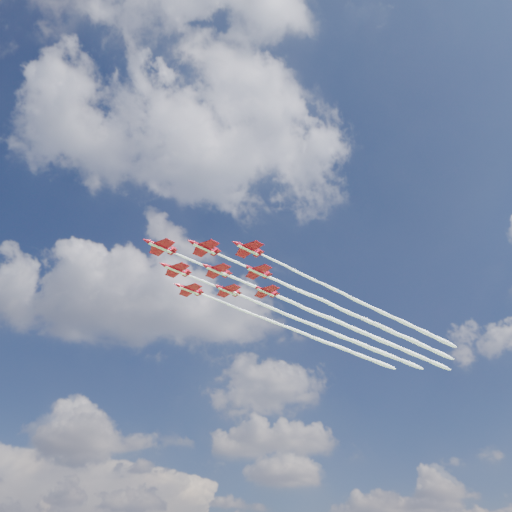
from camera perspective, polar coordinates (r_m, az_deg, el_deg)
The scene contains 9 objects.
jet_lead at distance 158.91m, azimuth 5.48°, elevation -5.87°, with size 93.31×62.51×2.46m.
jet_row2_port at distance 160.81m, azimuth 9.53°, elevation -5.90°, with size 93.31×62.51×2.46m.
jet_row2_starb at distance 169.00m, azimuth 6.03°, elevation -7.64°, with size 93.31×62.51×2.46m.
jet_row3_port at distance 163.49m, azimuth 13.46°, elevation -5.89°, with size 93.31×62.51×2.46m.
jet_row3_centre at distance 170.98m, azimuth 9.84°, elevation -7.64°, with size 93.31×62.51×2.46m.
jet_row3_starb at distance 179.24m, azimuth 6.52°, elevation -9.21°, with size 93.31×62.51×2.46m.
jet_row4_port at distance 173.70m, azimuth 13.56°, elevation -7.61°, with size 93.31×62.51×2.46m.
jet_row4_starb at distance 181.30m, azimuth 10.13°, elevation -9.19°, with size 93.31×62.51×2.46m.
jet_tail at distance 184.05m, azimuth 13.64°, elevation -9.14°, with size 93.31×62.51×2.46m.
Camera 1 is at (-10.56, -119.05, 9.36)m, focal length 35.00 mm.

